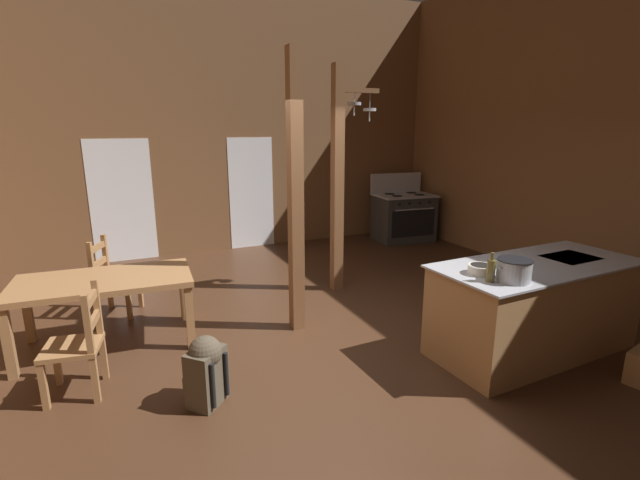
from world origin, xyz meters
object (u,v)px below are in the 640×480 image
at_px(ladderback_chair_near_window, 79,344).
at_px(bottle_tall_on_counter, 491,270).
at_px(kitchen_island, 534,307).
at_px(ladderback_chair_by_post, 112,278).
at_px(stockpot_on_counter, 514,270).
at_px(mixing_bowl_on_counter, 481,269).
at_px(stove_range, 403,217).
at_px(backpack, 206,368).
at_px(dining_table, 104,286).

distance_m(ladderback_chair_near_window, bottle_tall_on_counter, 3.57).
relative_size(kitchen_island, ladderback_chair_by_post, 2.31).
height_order(ladderback_chair_near_window, stockpot_on_counter, stockpot_on_counter).
relative_size(ladderback_chair_near_window, ladderback_chair_by_post, 1.00).
relative_size(stockpot_on_counter, mixing_bowl_on_counter, 1.56).
bearing_deg(stove_range, ladderback_chair_by_post, -163.13).
bearing_deg(ladderback_chair_near_window, kitchen_island, -14.32).
relative_size(backpack, mixing_bowl_on_counter, 2.54).
relative_size(stove_range, stockpot_on_counter, 3.60).
bearing_deg(stove_range, backpack, -139.76).
xyz_separation_m(ladderback_chair_by_post, bottle_tall_on_counter, (3.00, -3.02, 0.58)).
height_order(stove_range, dining_table, stove_range).
relative_size(stove_range, mixing_bowl_on_counter, 5.61).
xyz_separation_m(ladderback_chair_by_post, stockpot_on_counter, (3.19, -3.10, 0.58)).
height_order(kitchen_island, mixing_bowl_on_counter, mixing_bowl_on_counter).
xyz_separation_m(stove_range, backpack, (-4.71, -3.99, -0.17)).
bearing_deg(bottle_tall_on_counter, kitchen_island, 13.71).
relative_size(ladderback_chair_by_post, stockpot_on_counter, 2.59).
relative_size(ladderback_chair_by_post, bottle_tall_on_counter, 3.65).
relative_size(kitchen_island, ladderback_chair_near_window, 2.31).
distance_m(ladderback_chair_near_window, backpack, 1.12).
bearing_deg(dining_table, mixing_bowl_on_counter, -31.49).
bearing_deg(bottle_tall_on_counter, mixing_bowl_on_counter, 66.55).
bearing_deg(stockpot_on_counter, stove_range, 65.24).
bearing_deg(stockpot_on_counter, ladderback_chair_near_window, 158.93).
bearing_deg(backpack, ladderback_chair_near_window, 147.30).
bearing_deg(ladderback_chair_near_window, stove_range, 30.92).
bearing_deg(stockpot_on_counter, kitchen_island, 23.16).
distance_m(ladderback_chair_near_window, ladderback_chair_by_post, 1.78).
height_order(backpack, bottle_tall_on_counter, bottle_tall_on_counter).
relative_size(dining_table, stockpot_on_counter, 4.78).
bearing_deg(dining_table, ladderback_chair_near_window, -103.80).
relative_size(kitchen_island, stockpot_on_counter, 5.98).
height_order(stove_range, ladderback_chair_near_window, stove_range).
distance_m(kitchen_island, ladderback_chair_near_window, 4.27).
xyz_separation_m(backpack, bottle_tall_on_counter, (2.34, -0.66, 0.72)).
distance_m(kitchen_island, bottle_tall_on_counter, 1.05).
bearing_deg(kitchen_island, ladderback_chair_near_window, 165.68).
xyz_separation_m(mixing_bowl_on_counter, bottle_tall_on_counter, (-0.09, -0.20, 0.06)).
bearing_deg(ladderback_chair_near_window, dining_table, 76.20).
xyz_separation_m(stove_range, dining_table, (-5.44, -2.52, 0.17)).
distance_m(stove_range, ladderback_chair_by_post, 5.62).
xyz_separation_m(dining_table, ladderback_chair_near_window, (-0.21, -0.87, -0.20)).
relative_size(ladderback_chair_by_post, backpack, 1.59).
height_order(backpack, mixing_bowl_on_counter, mixing_bowl_on_counter).
xyz_separation_m(stockpot_on_counter, bottle_tall_on_counter, (-0.19, 0.08, 0.01)).
bearing_deg(mixing_bowl_on_counter, kitchen_island, 0.86).
height_order(ladderback_chair_near_window, bottle_tall_on_counter, bottle_tall_on_counter).
xyz_separation_m(stove_range, ladderback_chair_by_post, (-5.37, -1.63, -0.03)).
bearing_deg(stockpot_on_counter, mixing_bowl_on_counter, 111.20).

